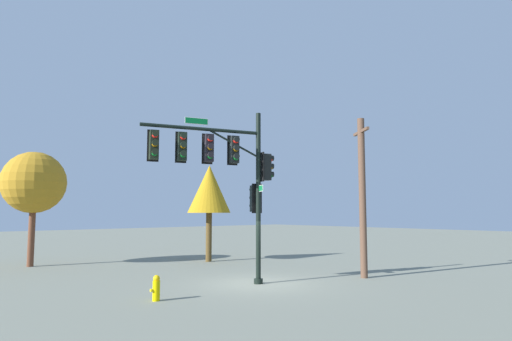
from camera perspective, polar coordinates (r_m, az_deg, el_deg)
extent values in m
plane|color=slate|center=(18.21, 0.31, -14.53)|extent=(120.00, 120.00, 0.00)
cylinder|color=black|center=(17.99, 0.30, -3.46)|extent=(0.20, 0.20, 6.99)
cylinder|color=black|center=(18.20, 0.31, -14.21)|extent=(0.36, 0.36, 0.20)
cylinder|color=black|center=(17.45, -7.00, 5.38)|extent=(4.63, 1.65, 0.14)
cylinder|color=black|center=(17.79, -2.91, 3.51)|extent=(2.12, 0.77, 1.07)
cube|color=black|center=(17.75, -2.87, 2.71)|extent=(0.41, 0.44, 1.10)
cube|color=black|center=(17.94, -3.11, 2.63)|extent=(0.43, 0.17, 1.22)
sphere|color=#FF2018|center=(17.62, -2.63, 3.89)|extent=(0.22, 0.22, 0.22)
cylinder|color=black|center=(17.57, -2.55, 4.08)|extent=(0.26, 0.20, 0.23)
sphere|color=#855607|center=(17.57, -2.63, 2.80)|extent=(0.22, 0.22, 0.22)
cylinder|color=black|center=(17.52, -2.56, 2.98)|extent=(0.26, 0.20, 0.23)
sphere|color=#0B621E|center=(17.52, -2.64, 1.70)|extent=(0.22, 0.22, 0.22)
cylinder|color=black|center=(17.47, -2.56, 1.88)|extent=(0.26, 0.20, 0.23)
cube|color=black|center=(17.40, -6.18, 2.90)|extent=(0.42, 0.44, 1.10)
cube|color=black|center=(17.59, -6.38, 2.81)|extent=(0.43, 0.18, 1.22)
sphere|color=#FF2018|center=(17.27, -5.97, 4.11)|extent=(0.22, 0.22, 0.22)
cylinder|color=black|center=(17.22, -5.91, 4.30)|extent=(0.26, 0.21, 0.23)
sphere|color=#855607|center=(17.22, -5.98, 2.99)|extent=(0.22, 0.22, 0.22)
cylinder|color=black|center=(17.17, -5.92, 3.18)|extent=(0.26, 0.21, 0.23)
sphere|color=#0B621E|center=(17.17, -5.99, 1.87)|extent=(0.22, 0.22, 0.22)
cylinder|color=black|center=(17.12, -5.93, 2.05)|extent=(0.26, 0.21, 0.23)
cube|color=black|center=(17.12, -9.62, 3.09)|extent=(0.42, 0.45, 1.10)
cube|color=black|center=(17.31, -9.76, 2.99)|extent=(0.43, 0.19, 1.22)
sphere|color=#FF2018|center=(16.98, -9.45, 4.31)|extent=(0.22, 0.22, 0.22)
cylinder|color=black|center=(16.93, -9.40, 4.51)|extent=(0.26, 0.21, 0.23)
sphere|color=#855607|center=(16.92, -9.47, 3.18)|extent=(0.22, 0.22, 0.22)
cylinder|color=black|center=(16.87, -9.42, 3.38)|extent=(0.26, 0.21, 0.23)
sphere|color=#0B621E|center=(16.88, -9.49, 2.04)|extent=(0.22, 0.22, 0.22)
cylinder|color=black|center=(16.82, -9.44, 2.23)|extent=(0.26, 0.21, 0.23)
cube|color=black|center=(16.89, -13.16, 3.27)|extent=(0.42, 0.44, 1.10)
cube|color=black|center=(17.09, -13.28, 3.17)|extent=(0.43, 0.18, 1.22)
sphere|color=#FF2018|center=(16.75, -13.01, 4.51)|extent=(0.22, 0.22, 0.22)
cylinder|color=black|center=(16.70, -12.97, 4.71)|extent=(0.26, 0.21, 0.23)
sphere|color=#855607|center=(16.70, -13.04, 3.36)|extent=(0.22, 0.22, 0.22)
cylinder|color=black|center=(16.65, -13.00, 3.56)|extent=(0.26, 0.21, 0.23)
sphere|color=#0B621E|center=(16.65, -13.06, 2.21)|extent=(0.22, 0.22, 0.22)
cylinder|color=black|center=(16.60, -13.02, 2.40)|extent=(0.26, 0.21, 0.23)
cube|color=black|center=(18.22, 1.31, 0.44)|extent=(0.44, 0.42, 1.10)
cube|color=black|center=(18.14, 0.74, 0.46)|extent=(0.18, 0.43, 1.22)
sphere|color=#FF2018|center=(18.35, 1.87, 1.47)|extent=(0.22, 0.22, 0.22)
cylinder|color=black|center=(18.38, 2.04, 1.61)|extent=(0.21, 0.26, 0.23)
sphere|color=#855607|center=(18.31, 1.87, 0.41)|extent=(0.22, 0.22, 0.22)
cylinder|color=black|center=(18.34, 2.04, 0.56)|extent=(0.21, 0.26, 0.23)
sphere|color=#0B621E|center=(18.28, 1.88, -0.65)|extent=(0.22, 0.22, 0.22)
cylinder|color=black|center=(18.31, 2.05, -0.50)|extent=(0.21, 0.26, 0.23)
cube|color=black|center=(18.31, -0.14, -3.67)|extent=(0.42, 0.44, 1.10)
cube|color=black|center=(18.13, 0.11, -3.65)|extent=(0.43, 0.18, 1.22)
sphere|color=#FF2018|center=(18.51, -0.39, -2.64)|extent=(0.22, 0.22, 0.22)
cylinder|color=black|center=(18.57, -0.46, -2.49)|extent=(0.26, 0.21, 0.23)
sphere|color=#855607|center=(18.50, -0.39, -3.69)|extent=(0.22, 0.22, 0.22)
cylinder|color=black|center=(18.55, -0.46, -3.54)|extent=(0.26, 0.21, 0.23)
sphere|color=#0B621E|center=(18.49, -0.39, -4.74)|extent=(0.22, 0.22, 0.22)
cylinder|color=black|center=(18.54, -0.46, -4.59)|extent=(0.26, 0.21, 0.23)
cube|color=white|center=(17.44, -7.75, 6.40)|extent=(0.90, 0.31, 0.26)
cube|color=#0A692D|center=(17.44, -7.75, 6.40)|extent=(0.86, 0.31, 0.22)
cube|color=white|center=(18.01, 0.30, -2.37)|extent=(0.31, 0.90, 0.26)
cube|color=#0F6632|center=(18.01, 0.30, -2.37)|extent=(0.31, 0.86, 0.22)
cylinder|color=brown|center=(20.11, 13.69, -3.36)|extent=(0.31, 0.31, 7.10)
cube|color=brown|center=(20.42, 13.50, 4.94)|extent=(1.16, 1.53, 0.12)
cylinder|color=#DDC302|center=(15.13, -12.86, -15.02)|extent=(0.24, 0.24, 0.65)
sphere|color=yellow|center=(15.06, -12.83, -13.54)|extent=(0.22, 0.22, 0.22)
cylinder|color=yellow|center=(15.05, -13.37, -14.93)|extent=(0.12, 0.10, 0.10)
cylinder|color=brown|center=(26.44, -27.21, -7.76)|extent=(0.34, 0.34, 3.06)
sphere|color=#AB791C|center=(26.45, -26.94, -1.39)|extent=(3.31, 3.31, 3.31)
cylinder|color=#513C1D|center=(26.10, -6.17, -8.61)|extent=(0.35, 0.35, 2.83)
cone|color=#A97E15|center=(26.09, -6.10, -2.40)|extent=(2.54, 2.54, 2.82)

